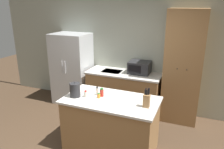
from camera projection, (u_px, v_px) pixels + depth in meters
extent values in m
cube|color=#9EA393|center=(134.00, 54.00, 5.06)|extent=(7.20, 0.06, 2.60)
cube|color=#B7BABC|center=(72.00, 69.00, 5.40)|extent=(0.88, 0.67, 1.73)
cylinder|color=silver|center=(62.00, 67.00, 5.07)|extent=(0.02, 0.02, 0.30)
cylinder|color=silver|center=(65.00, 67.00, 5.04)|extent=(0.02, 0.02, 0.30)
cube|color=olive|center=(124.00, 92.00, 5.06)|extent=(1.64, 0.64, 0.89)
cube|color=beige|center=(124.00, 73.00, 4.92)|extent=(1.68, 0.68, 0.03)
cube|color=#9EA0A3|center=(112.00, 71.00, 5.02)|extent=(0.44, 0.34, 0.01)
cube|color=olive|center=(183.00, 68.00, 4.43)|extent=(0.73, 0.53, 2.33)
sphere|color=black|center=(177.00, 69.00, 4.21)|extent=(0.02, 0.02, 0.02)
sphere|color=black|center=(187.00, 70.00, 4.14)|extent=(0.02, 0.02, 0.02)
cube|color=olive|center=(111.00, 125.00, 3.70)|extent=(1.49, 0.79, 0.89)
cube|color=beige|center=(111.00, 100.00, 3.56)|extent=(1.55, 0.85, 0.03)
cube|color=#232326|center=(140.00, 67.00, 4.84)|extent=(0.47, 0.40, 0.26)
cube|color=black|center=(135.00, 70.00, 4.68)|extent=(0.28, 0.01, 0.19)
cube|color=olive|center=(146.00, 101.00, 3.25)|extent=(0.09, 0.08, 0.20)
cylinder|color=black|center=(145.00, 92.00, 3.22)|extent=(0.02, 0.02, 0.08)
cylinder|color=black|center=(146.00, 91.00, 3.21)|extent=(0.02, 0.02, 0.11)
cylinder|color=black|center=(147.00, 92.00, 3.20)|extent=(0.02, 0.02, 0.08)
cylinder|color=black|center=(148.00, 92.00, 3.20)|extent=(0.02, 0.02, 0.10)
cylinder|color=black|center=(149.00, 91.00, 3.20)|extent=(0.02, 0.02, 0.11)
cylinder|color=beige|center=(97.00, 91.00, 3.71)|extent=(0.04, 0.04, 0.12)
cylinder|color=black|center=(97.00, 87.00, 3.69)|extent=(0.03, 0.03, 0.03)
cylinder|color=beige|center=(86.00, 94.00, 3.63)|extent=(0.05, 0.05, 0.09)
cylinder|color=red|center=(86.00, 91.00, 3.62)|extent=(0.04, 0.04, 0.02)
cylinder|color=orange|center=(99.00, 96.00, 3.59)|extent=(0.05, 0.05, 0.07)
cylinder|color=#286628|center=(99.00, 94.00, 3.57)|extent=(0.04, 0.04, 0.01)
cylinder|color=#B2281E|center=(102.00, 93.00, 3.64)|extent=(0.06, 0.06, 0.12)
cylinder|color=#286628|center=(102.00, 89.00, 3.62)|extent=(0.05, 0.05, 0.03)
cylinder|color=#232326|center=(75.00, 90.00, 3.62)|extent=(0.17, 0.17, 0.24)
sphere|color=#262628|center=(75.00, 83.00, 3.57)|extent=(0.02, 0.02, 0.02)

